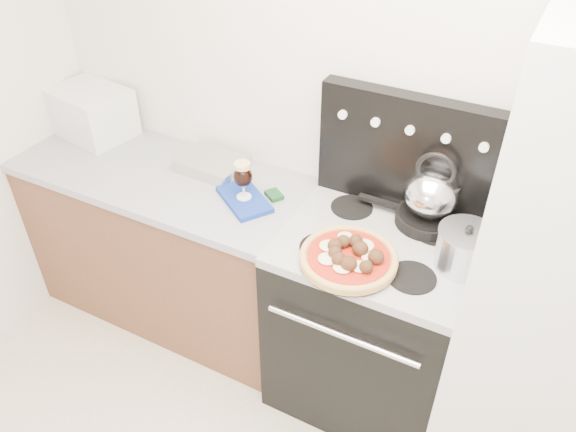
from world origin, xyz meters
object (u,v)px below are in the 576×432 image
Objects in this scene: stove_body at (369,323)px; stock_pot at (465,250)px; base_cabinet at (173,247)px; skillet at (427,219)px; beer_glass at (243,180)px; tea_kettle at (432,190)px; fridge at (571,298)px; pizza at (349,256)px; toaster_oven at (92,112)px; oven_mitt at (244,199)px; pizza_pan at (348,263)px.

stove_body is 4.25× the size of stock_pot.
skillet reaches higher than base_cabinet.
beer_glass is 0.74× the size of tea_kettle.
beer_glass is at bearing -179.89° from stock_pot.
tea_kettle is (0.13, 0.19, 0.65)m from stove_body.
tea_kettle reaches higher than base_cabinet.
tea_kettle is (-0.57, 0.22, 0.14)m from fridge.
stove_body is 2.40× the size of pizza.
tea_kettle is 1.16× the size of stock_pot.
tea_kettle reaches higher than stove_body.
fridge is at bearing -20.99° from skillet.
beer_glass is 0.78m from skillet.
toaster_oven is (-1.64, 0.17, 0.58)m from stove_body.
tea_kettle reaches higher than beer_glass.
stock_pot is at bearing 0.33° from stove_body.
beer_glass reaches higher than base_cabinet.
base_cabinet is 5.29× the size of oven_mitt.
fridge is 9.18× the size of stock_pot.
skillet is (1.77, 0.02, -0.08)m from toaster_oven.
pizza is (1.58, -0.36, -0.06)m from toaster_oven.
pizza_pan is at bearing -18.19° from beer_glass.
fridge is 5.37× the size of pizza_pan.
toaster_oven is 1.50× the size of skillet.
fridge is 2.34m from toaster_oven.
stove_body is at bearing 73.26° from pizza_pan.
toaster_oven is at bearing 167.24° from pizza.
stove_body is 3.21× the size of oven_mitt.
pizza_pan is at bearing -18.19° from oven_mitt.
skillet is (0.19, 0.38, -0.01)m from pizza.
pizza is 1.53× the size of tea_kettle.
base_cabinet is 1.41m from tea_kettle.
skillet is (-0.57, 0.22, -0.01)m from fridge.
stove_body is 3.40× the size of skillet.
toaster_oven is 1.62m from pizza_pan.
base_cabinet is at bearing 179.07° from stock_pot.
stock_pot is at bearing 0.11° from beer_glass.
pizza_pan is 0.96× the size of pizza.
fridge is at bearing 5.46° from toaster_oven.
pizza is (0.57, -0.19, -0.05)m from beer_glass.
stock_pot is at bearing 26.56° from pizza_pan.
oven_mitt is 0.10m from beer_glass.
stove_body reaches higher than base_cabinet.
fridge is 7.33× the size of skillet.
toaster_oven is 1.77m from skillet.
toaster_oven is at bearing 174.04° from stove_body.
stock_pot is (0.32, 0.00, 0.56)m from stove_body.
beer_glass reaches higher than oven_mitt.
beer_glass reaches higher than stock_pot.
pizza is 0.42m from skillet.
pizza_pan is 0.43m from stock_pot.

